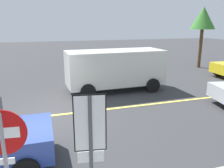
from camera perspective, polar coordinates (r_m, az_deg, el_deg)
name	(u,v)px	position (r m, az deg, el deg)	size (l,w,h in m)	color
ground_plane	(52,116)	(9.60, -14.76, -7.63)	(80.00, 80.00, 0.00)	#38383A
lane_marking_centre	(122,108)	(10.14, 2.48, -5.87)	(28.00, 0.16, 0.01)	#E0D14C
stop_sign	(5,154)	(4.16, -25.16, -15.44)	(0.76, 0.11, 2.34)	gray
speed_limit_sign	(90,138)	(3.91, -5.40, -13.21)	(0.54, 0.11, 2.52)	#4C4C51
white_van	(115,68)	(12.41, 0.70, 4.07)	(5.25, 2.37, 2.20)	silver
tree_left_verge	(203,19)	(20.34, 21.74, 14.82)	(1.95, 1.95, 4.87)	#513823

